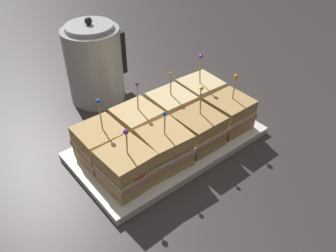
% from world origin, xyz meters
% --- Properties ---
extents(ground_plane, '(6.00, 6.00, 0.00)m').
position_xyz_m(ground_plane, '(0.00, 0.00, 0.00)').
color(ground_plane, '#383333').
extents(serving_platter, '(0.47, 0.25, 0.02)m').
position_xyz_m(serving_platter, '(0.00, 0.00, 0.01)').
color(serving_platter, white).
rests_on(serving_platter, ground_plane).
extents(sandwich_front_far_left, '(0.11, 0.11, 0.15)m').
position_xyz_m(sandwich_front_far_left, '(-0.16, -0.05, 0.06)').
color(sandwich_front_far_left, tan).
rests_on(sandwich_front_far_left, serving_platter).
extents(sandwich_front_center_left, '(0.11, 0.11, 0.14)m').
position_xyz_m(sandwich_front_center_left, '(-0.05, -0.06, 0.06)').
color(sandwich_front_center_left, tan).
rests_on(sandwich_front_center_left, serving_platter).
extents(sandwich_front_center_right, '(0.10, 0.10, 0.15)m').
position_xyz_m(sandwich_front_center_right, '(0.05, -0.05, 0.06)').
color(sandwich_front_center_right, tan).
rests_on(sandwich_front_center_right, serving_platter).
extents(sandwich_front_far_right, '(0.10, 0.10, 0.15)m').
position_xyz_m(sandwich_front_far_right, '(0.16, -0.05, 0.06)').
color(sandwich_front_far_right, tan).
rests_on(sandwich_front_far_right, serving_platter).
extents(sandwich_back_far_left, '(0.10, 0.10, 0.16)m').
position_xyz_m(sandwich_back_far_left, '(-0.16, 0.05, 0.06)').
color(sandwich_back_far_left, tan).
rests_on(sandwich_back_far_left, serving_platter).
extents(sandwich_back_center_left, '(0.10, 0.10, 0.16)m').
position_xyz_m(sandwich_back_center_left, '(-0.05, 0.05, 0.06)').
color(sandwich_back_center_left, '#DBB77A').
rests_on(sandwich_back_center_left, serving_platter).
extents(sandwich_back_center_right, '(0.10, 0.11, 0.15)m').
position_xyz_m(sandwich_back_center_right, '(0.05, 0.05, 0.06)').
color(sandwich_back_center_right, beige).
rests_on(sandwich_back_center_right, serving_platter).
extents(sandwich_back_far_right, '(0.11, 0.11, 0.17)m').
position_xyz_m(sandwich_back_far_right, '(0.16, 0.05, 0.06)').
color(sandwich_back_far_right, beige).
rests_on(sandwich_back_far_right, serving_platter).
extents(kettle_steel, '(0.18, 0.16, 0.25)m').
position_xyz_m(kettle_steel, '(-0.02, 0.31, 0.11)').
color(kettle_steel, '#B7BABF').
rests_on(kettle_steel, ground_plane).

